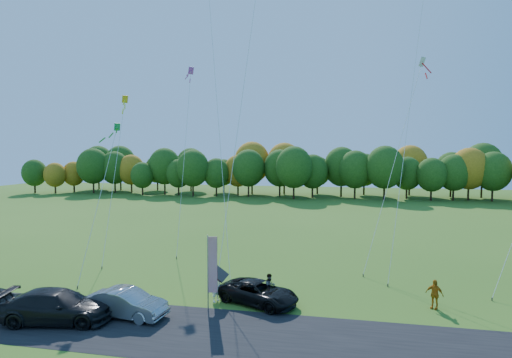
% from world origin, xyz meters
% --- Properties ---
extents(ground, '(160.00, 160.00, 0.00)m').
position_xyz_m(ground, '(0.00, 0.00, 0.00)').
color(ground, '#345F19').
extents(asphalt_strip, '(90.00, 6.00, 0.01)m').
position_xyz_m(asphalt_strip, '(0.00, -4.00, 0.01)').
color(asphalt_strip, black).
rests_on(asphalt_strip, ground).
extents(tree_line, '(116.00, 12.00, 10.00)m').
position_xyz_m(tree_line, '(0.00, 55.00, 0.00)').
color(tree_line, '#1E4711').
rests_on(tree_line, ground).
extents(black_suv, '(5.35, 3.93, 1.35)m').
position_xyz_m(black_suv, '(1.29, 0.25, 0.68)').
color(black_suv, black).
rests_on(black_suv, ground).
extents(silver_sedan, '(4.70, 2.14, 1.50)m').
position_xyz_m(silver_sedan, '(-5.44, -2.96, 0.75)').
color(silver_sedan, '#9C9B9F').
rests_on(silver_sedan, ground).
extents(dark_truck_a, '(6.14, 3.36, 1.69)m').
position_xyz_m(dark_truck_a, '(-8.72, -4.27, 0.84)').
color(dark_truck_a, black).
rests_on(dark_truck_a, ground).
extents(person_tailgate_a, '(0.63, 0.74, 1.72)m').
position_xyz_m(person_tailgate_a, '(-1.29, 0.10, 0.86)').
color(person_tailgate_a, white).
rests_on(person_tailgate_a, ground).
extents(person_tailgate_b, '(0.94, 0.95, 1.55)m').
position_xyz_m(person_tailgate_b, '(1.82, 1.15, 0.77)').
color(person_tailgate_b, gray).
rests_on(person_tailgate_b, ground).
extents(person_east, '(1.06, 0.88, 1.70)m').
position_xyz_m(person_east, '(11.32, 1.44, 0.85)').
color(person_east, '#BF6D12').
rests_on(person_east, ground).
extents(feather_flag, '(0.56, 0.19, 4.30)m').
position_xyz_m(feather_flag, '(-1.18, -1.09, 2.63)').
color(feather_flag, '#999999').
rests_on(feather_flag, ground).
extents(kite_delta_blue, '(6.23, 10.30, 28.40)m').
position_xyz_m(kite_delta_blue, '(-3.40, 7.34, 13.71)').
color(kite_delta_blue, '#4C3F33').
rests_on(kite_delta_blue, ground).
extents(kite_parafoil_orange, '(6.58, 13.48, 30.51)m').
position_xyz_m(kite_parafoil_orange, '(11.65, 11.26, 15.09)').
color(kite_parafoil_orange, '#4C3F33').
rests_on(kite_parafoil_orange, ground).
extents(kite_delta_red, '(2.94, 9.07, 25.06)m').
position_xyz_m(kite_delta_red, '(-0.99, 5.74, 12.70)').
color(kite_delta_red, '#4C3F33').
rests_on(kite_delta_red, ground).
extents(kite_diamond_yellow, '(1.98, 7.11, 14.42)m').
position_xyz_m(kite_diamond_yellow, '(-12.52, 8.04, 7.04)').
color(kite_diamond_yellow, '#4C3F33').
rests_on(kite_diamond_yellow, ground).
extents(kite_diamond_green, '(0.98, 6.17, 11.48)m').
position_xyz_m(kite_diamond_green, '(-10.94, 3.49, 6.06)').
color(kite_diamond_green, '#4C3F33').
rests_on(kite_diamond_green, ground).
extents(kite_diamond_white, '(5.57, 7.29, 17.18)m').
position_xyz_m(kite_diamond_white, '(10.20, 10.00, 8.32)').
color(kite_diamond_white, '#4C3F33').
rests_on(kite_diamond_white, ground).
extents(kite_diamond_pink, '(2.03, 8.37, 17.82)m').
position_xyz_m(kite_diamond_pink, '(-8.04, 12.52, 8.71)').
color(kite_diamond_pink, '#4C3F33').
rests_on(kite_diamond_pink, ground).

